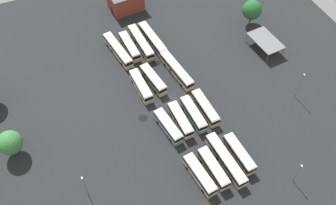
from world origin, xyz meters
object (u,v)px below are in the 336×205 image
(bus_row2_slot0, at_px, (168,126))
(tree_northwest, at_px, (10,143))
(bus_row0_slot1, at_px, (130,47))
(bus_row1_slot1, at_px, (153,80))
(bus_row2_slot1, at_px, (180,120))
(lamp_post_mid_lot, at_px, (85,185))
(lamp_post_by_building, at_px, (298,173))
(lamp_post_far_corner, at_px, (300,85))
(maintenance_shelter, at_px, (266,40))
(tree_north_edge, at_px, (252,10))
(bus_row2_slot3, at_px, (205,108))
(bus_row3_slot0, at_px, (200,175))
(bus_row3_slot3, at_px, (239,154))
(bus_row2_slot2, at_px, (193,114))
(bus_row1_slot0, at_px, (141,86))
(bus_row3_slot1, at_px, (213,168))
(bus_row3_slot2, at_px, (226,160))
(bus_row0_slot0, at_px, (118,50))
(bus_row0_slot3, at_px, (152,39))
(depot_building, at_px, (125,0))
(bus_row0_slot2, at_px, (141,42))

(bus_row2_slot0, relative_size, tree_northwest, 1.37)
(bus_row0_slot1, bearing_deg, bus_row1_slot1, 6.32)
(bus_row2_slot1, relative_size, lamp_post_mid_lot, 1.36)
(lamp_post_by_building, distance_m, lamp_post_far_corner, 25.54)
(bus_row0_slot1, relative_size, lamp_post_mid_lot, 1.48)
(maintenance_shelter, distance_m, tree_north_edge, 12.08)
(bus_row2_slot3, relative_size, bus_row3_slot0, 1.03)
(bus_row3_slot3, height_order, tree_northwest, tree_northwest)
(maintenance_shelter, height_order, tree_northwest, tree_northwest)
(bus_row0_slot1, relative_size, bus_row2_slot3, 1.02)
(bus_row2_slot2, relative_size, lamp_post_by_building, 1.47)
(bus_row3_slot0, bearing_deg, tree_northwest, -121.83)
(bus_row1_slot0, bearing_deg, bus_row3_slot1, 12.51)
(bus_row3_slot2, bearing_deg, lamp_post_mid_lot, -99.64)
(bus_row0_slot0, distance_m, lamp_post_mid_lot, 44.29)
(bus_row0_slot3, xyz_separation_m, tree_northwest, (22.82, -44.60, 2.93))
(depot_building, bearing_deg, bus_row0_slot2, -5.75)
(bus_row2_slot2, xyz_separation_m, bus_row2_slot3, (-0.55, 3.67, 0.00))
(bus_row2_slot1, bearing_deg, bus_row3_slot2, 19.15)
(bus_row2_slot1, xyz_separation_m, maintenance_shelter, (-15.40, 34.65, 1.52))
(depot_building, xyz_separation_m, lamp_post_mid_lot, (59.17, -29.60, 1.00))
(lamp_post_mid_lot, bearing_deg, depot_building, 153.42)
(bus_row1_slot0, relative_size, bus_row2_slot3, 0.99)
(bus_row0_slot1, bearing_deg, lamp_post_mid_lot, -31.28)
(bus_row2_slot2, bearing_deg, bus_row0_slot2, -174.25)
(bus_row2_slot2, bearing_deg, lamp_post_by_building, 28.40)
(tree_north_edge, bearing_deg, bus_row3_slot2, -37.09)
(lamp_post_by_building, bearing_deg, bus_row0_slot1, -159.71)
(bus_row0_slot1, bearing_deg, tree_north_edge, 85.46)
(bus_row1_slot0, xyz_separation_m, tree_northwest, (6.66, -34.85, 2.93))
(bus_row2_slot3, relative_size, lamp_post_far_corner, 1.24)
(bus_row3_slot0, bearing_deg, bus_row0_slot3, 171.73)
(maintenance_shelter, relative_size, lamp_post_far_corner, 1.25)
(bus_row1_slot0, distance_m, bus_row3_slot1, 30.61)
(bus_row3_slot1, xyz_separation_m, tree_northwest, (-23.22, -41.48, 2.93))
(depot_building, distance_m, tree_north_edge, 40.94)
(bus_row0_slot1, height_order, bus_row2_slot2, same)
(bus_row1_slot1, bearing_deg, bus_row1_slot0, -77.08)
(lamp_post_by_building, height_order, lamp_post_far_corner, lamp_post_far_corner)
(bus_row0_slot3, relative_size, lamp_post_far_corner, 1.62)
(tree_northwest, bearing_deg, maintenance_shelter, 95.81)
(bus_row1_slot0, bearing_deg, tree_north_edge, 106.87)
(bus_row0_slot3, height_order, lamp_post_mid_lot, lamp_post_mid_lot)
(bus_row3_slot3, bearing_deg, bus_row0_slot3, -174.60)
(bus_row3_slot3, bearing_deg, lamp_post_mid_lot, -98.46)
(bus_row0_slot0, distance_m, bus_row3_slot3, 47.21)
(bus_row2_slot3, relative_size, tree_north_edge, 1.32)
(bus_row0_slot0, distance_m, bus_row3_slot2, 46.25)
(bus_row2_slot0, bearing_deg, bus_row0_slot1, 178.76)
(bus_row0_slot0, relative_size, bus_row1_slot0, 1.32)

